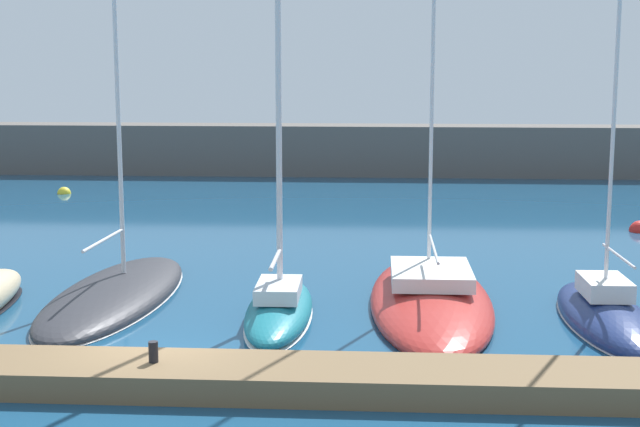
{
  "coord_description": "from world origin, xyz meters",
  "views": [
    {
      "loc": [
        4.86,
        -19.59,
        6.73
      ],
      "look_at": [
        3.37,
        3.69,
        2.88
      ],
      "focal_mm": 52.18,
      "sensor_mm": 36.0,
      "label": 1
    }
  ],
  "objects_px": {
    "sailboat_charcoal_fourth": "(115,292)",
    "mooring_buoy_red": "(640,231)",
    "sailboat_red_sixth": "(430,299)",
    "sailboat_navy_seventh": "(605,315)",
    "mooring_buoy_yellow": "(64,194)",
    "sailboat_teal_fifth": "(279,305)",
    "dock_bollard": "(153,352)"
  },
  "relations": [
    {
      "from": "sailboat_navy_seventh",
      "to": "mooring_buoy_yellow",
      "type": "height_order",
      "value": "sailboat_navy_seventh"
    },
    {
      "from": "sailboat_charcoal_fourth",
      "to": "dock_bollard",
      "type": "xyz_separation_m",
      "value": [
        2.85,
        -7.09,
        0.57
      ]
    },
    {
      "from": "sailboat_charcoal_fourth",
      "to": "sailboat_teal_fifth",
      "type": "relative_size",
      "value": 1.6
    },
    {
      "from": "dock_bollard",
      "to": "mooring_buoy_red",
      "type": "bearing_deg",
      "value": 51.59
    },
    {
      "from": "sailboat_charcoal_fourth",
      "to": "mooring_buoy_yellow",
      "type": "distance_m",
      "value": 22.56
    },
    {
      "from": "mooring_buoy_red",
      "to": "sailboat_navy_seventh",
      "type": "bearing_deg",
      "value": -108.63
    },
    {
      "from": "sailboat_navy_seventh",
      "to": "mooring_buoy_yellow",
      "type": "distance_m",
      "value": 31.39
    },
    {
      "from": "sailboat_red_sixth",
      "to": "sailboat_charcoal_fourth",
      "type": "bearing_deg",
      "value": 88.94
    },
    {
      "from": "sailboat_navy_seventh",
      "to": "mooring_buoy_red",
      "type": "distance_m",
      "value": 14.18
    },
    {
      "from": "sailboat_red_sixth",
      "to": "dock_bollard",
      "type": "bearing_deg",
      "value": 138.72
    },
    {
      "from": "mooring_buoy_red",
      "to": "dock_bollard",
      "type": "relative_size",
      "value": 1.99
    },
    {
      "from": "sailboat_teal_fifth",
      "to": "sailboat_red_sixth",
      "type": "bearing_deg",
      "value": -70.24
    },
    {
      "from": "sailboat_charcoal_fourth",
      "to": "sailboat_red_sixth",
      "type": "xyz_separation_m",
      "value": [
        8.92,
        -0.14,
        0.0
      ]
    },
    {
      "from": "sailboat_charcoal_fourth",
      "to": "sailboat_red_sixth",
      "type": "height_order",
      "value": "sailboat_charcoal_fourth"
    },
    {
      "from": "mooring_buoy_yellow",
      "to": "mooring_buoy_red",
      "type": "xyz_separation_m",
      "value": [
        26.5,
        -8.98,
        0.0
      ]
    },
    {
      "from": "sailboat_charcoal_fourth",
      "to": "sailboat_red_sixth",
      "type": "bearing_deg",
      "value": -88.36
    },
    {
      "from": "sailboat_red_sixth",
      "to": "mooring_buoy_yellow",
      "type": "relative_size",
      "value": 26.0
    },
    {
      "from": "sailboat_charcoal_fourth",
      "to": "mooring_buoy_red",
      "type": "distance_m",
      "value": 21.46
    },
    {
      "from": "sailboat_charcoal_fourth",
      "to": "sailboat_red_sixth",
      "type": "relative_size",
      "value": 1.1
    },
    {
      "from": "mooring_buoy_red",
      "to": "sailboat_red_sixth",
      "type": "bearing_deg",
      "value": -126.71
    },
    {
      "from": "sailboat_charcoal_fourth",
      "to": "dock_bollard",
      "type": "bearing_deg",
      "value": -155.51
    },
    {
      "from": "mooring_buoy_yellow",
      "to": "dock_bollard",
      "type": "relative_size",
      "value": 1.57
    },
    {
      "from": "sailboat_charcoal_fourth",
      "to": "mooring_buoy_red",
      "type": "xyz_separation_m",
      "value": [
        17.88,
        11.86,
        -0.22
      ]
    },
    {
      "from": "mooring_buoy_yellow",
      "to": "sailboat_teal_fifth",
      "type": "bearing_deg",
      "value": -59.05
    },
    {
      "from": "sailboat_red_sixth",
      "to": "dock_bollard",
      "type": "distance_m",
      "value": 9.24
    },
    {
      "from": "sailboat_charcoal_fourth",
      "to": "dock_bollard",
      "type": "relative_size",
      "value": 44.9
    },
    {
      "from": "sailboat_red_sixth",
      "to": "sailboat_teal_fifth",
      "type": "bearing_deg",
      "value": 110.43
    },
    {
      "from": "sailboat_teal_fifth",
      "to": "dock_bollard",
      "type": "distance_m",
      "value": 5.81
    },
    {
      "from": "sailboat_red_sixth",
      "to": "mooring_buoy_red",
      "type": "xyz_separation_m",
      "value": [
        8.96,
        12.01,
        -0.22
      ]
    },
    {
      "from": "sailboat_teal_fifth",
      "to": "sailboat_red_sixth",
      "type": "relative_size",
      "value": 0.69
    },
    {
      "from": "mooring_buoy_yellow",
      "to": "mooring_buoy_red",
      "type": "relative_size",
      "value": 0.79
    },
    {
      "from": "sailboat_navy_seventh",
      "to": "mooring_buoy_yellow",
      "type": "xyz_separation_m",
      "value": [
        -21.97,
        22.42,
        -0.23
      ]
    }
  ]
}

